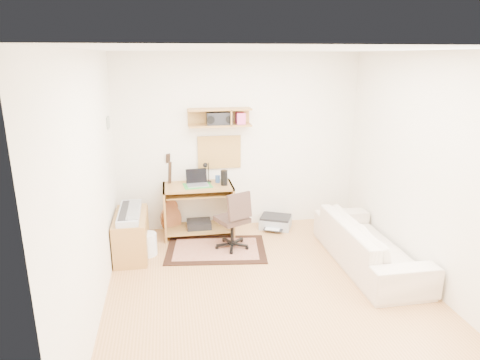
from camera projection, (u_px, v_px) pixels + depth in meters
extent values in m
cube|color=tan|center=(269.00, 290.00, 4.81)|extent=(3.60, 4.00, 0.01)
cube|color=white|center=(274.00, 49.00, 4.08)|extent=(3.60, 4.00, 0.01)
cube|color=white|center=(239.00, 142.00, 6.34)|extent=(3.60, 0.01, 2.60)
cube|color=white|center=(91.00, 188.00, 4.15)|extent=(0.01, 4.00, 2.60)
cube|color=white|center=(429.00, 172.00, 4.74)|extent=(0.01, 4.00, 2.60)
cube|color=#AE7B3D|center=(220.00, 117.00, 6.06)|extent=(0.90, 0.25, 0.26)
cube|color=#AD7956|center=(219.00, 152.00, 6.31)|extent=(0.64, 0.03, 0.49)
cube|color=#4C8CBF|center=(108.00, 123.00, 5.45)|extent=(0.02, 0.20, 0.15)
cylinder|color=black|center=(224.00, 178.00, 6.11)|extent=(0.10, 0.10, 0.22)
cylinder|color=#2D4E87|center=(218.00, 179.00, 6.25)|extent=(0.07, 0.07, 0.11)
cube|color=black|center=(219.00, 119.00, 6.06)|extent=(0.36, 0.16, 0.19)
cube|color=tan|center=(216.00, 249.00, 5.80)|extent=(1.44, 1.05, 0.02)
cube|color=#AE7B3D|center=(131.00, 235.00, 5.60)|extent=(0.40, 0.90, 0.55)
cube|color=#B2B5BA|center=(130.00, 213.00, 5.52)|extent=(0.27, 0.85, 0.07)
cylinder|color=white|center=(148.00, 244.00, 5.63)|extent=(0.29, 0.29, 0.30)
cube|color=#A5A8AA|center=(276.00, 222.00, 6.54)|extent=(0.56, 0.51, 0.17)
imported|color=beige|center=(369.00, 236.00, 5.31)|extent=(0.57, 1.94, 0.76)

